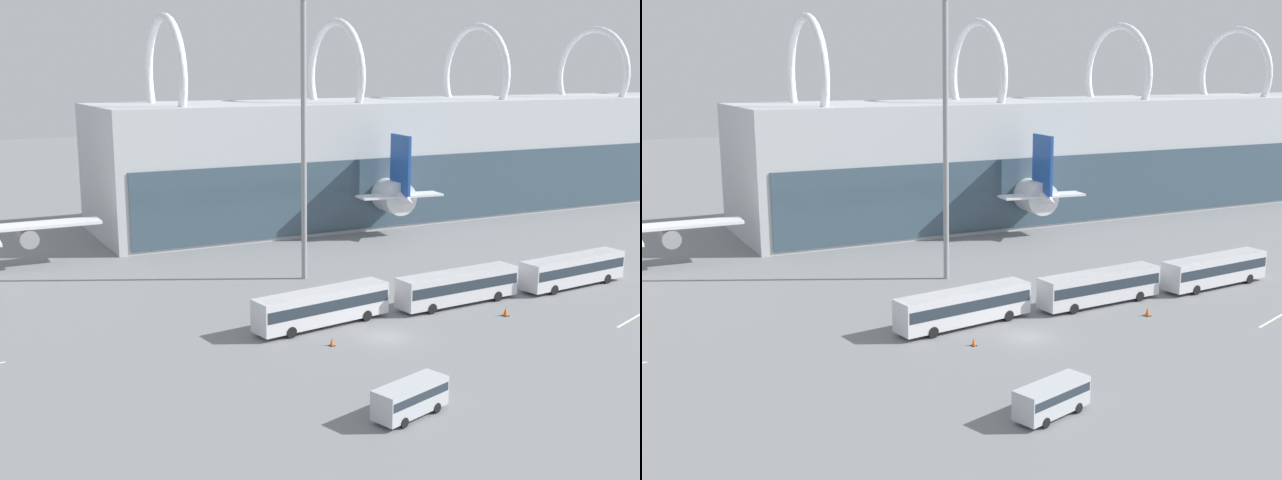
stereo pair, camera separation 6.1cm
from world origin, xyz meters
TOP-DOWN VIEW (x-y plane):
  - ground_plane at (0.00, 0.00)m, footprint 440.00×440.00m
  - terminal_building at (60.88, 50.64)m, footprint 147.92×22.37m
  - airliner_at_gate_far at (25.30, 47.34)m, footprint 36.62×34.37m
  - shuttle_bus_0 at (-3.40, 5.20)m, footprint 13.35×4.38m
  - shuttle_bus_1 at (11.26, 5.06)m, footprint 13.24×3.40m
  - shuttle_bus_2 at (25.91, 4.86)m, footprint 13.29×3.76m
  - service_van_foreground at (-6.98, -14.18)m, footprint 6.01×3.45m
  - floodlight_mast at (2.40, 20.54)m, footprint 2.63×2.63m
  - traffic_cone_0 at (12.96, -0.01)m, footprint 0.60×0.60m
  - traffic_cone_1 at (-5.10, 0.16)m, footprint 0.47×0.47m

SIDE VIEW (x-z plane):
  - ground_plane at x=0.00m, z-range 0.00..0.00m
  - traffic_cone_1 at x=-5.10m, z-range -0.01..0.71m
  - traffic_cone_0 at x=12.96m, z-range -0.01..0.81m
  - service_van_foreground at x=-6.98m, z-range 0.21..2.49m
  - shuttle_bus_0 at x=-3.40m, z-range 0.29..3.52m
  - shuttle_bus_1 at x=11.26m, z-range 0.29..3.52m
  - shuttle_bus_2 at x=25.91m, z-range 0.29..3.52m
  - airliner_at_gate_far at x=25.30m, z-range -1.78..11.94m
  - terminal_building at x=60.88m, z-range -5.58..23.90m
  - floodlight_mast at x=2.40m, z-range 4.34..35.04m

